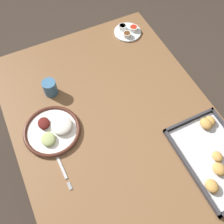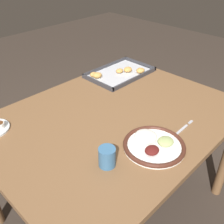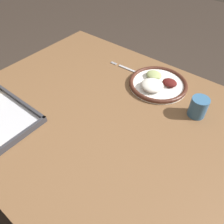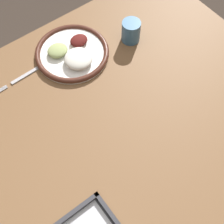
# 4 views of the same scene
# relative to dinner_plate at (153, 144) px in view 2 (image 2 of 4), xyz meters

# --- Properties ---
(ground_plane) EXTENTS (8.00, 8.00, 0.00)m
(ground_plane) POSITION_rel_dinner_plate_xyz_m (0.06, 0.29, -0.75)
(ground_plane) COLOR #382D26
(dining_table) EXTENTS (1.28, 0.98, 0.74)m
(dining_table) POSITION_rel_dinner_plate_xyz_m (0.06, 0.29, -0.11)
(dining_table) COLOR brown
(dining_table) RESTS_ON ground_plane
(dinner_plate) EXTENTS (0.28, 0.28, 0.05)m
(dinner_plate) POSITION_rel_dinner_plate_xyz_m (0.00, 0.00, 0.00)
(dinner_plate) COLOR white
(dinner_plate) RESTS_ON dining_table
(fork) EXTENTS (0.21, 0.02, 0.00)m
(fork) POSITION_rel_dinner_plate_xyz_m (0.18, -0.02, -0.01)
(fork) COLOR #B2B2B7
(fork) RESTS_ON dining_table
(baking_tray) EXTENTS (0.44, 0.29, 0.04)m
(baking_tray) POSITION_rel_dinner_plate_xyz_m (0.44, 0.62, -0.00)
(baking_tray) COLOR #333338
(baking_tray) RESTS_ON dining_table
(drinking_cup) EXTENTS (0.07, 0.07, 0.09)m
(drinking_cup) POSITION_rel_dinner_plate_xyz_m (-0.22, 0.07, 0.03)
(drinking_cup) COLOR #38668E
(drinking_cup) RESTS_ON dining_table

